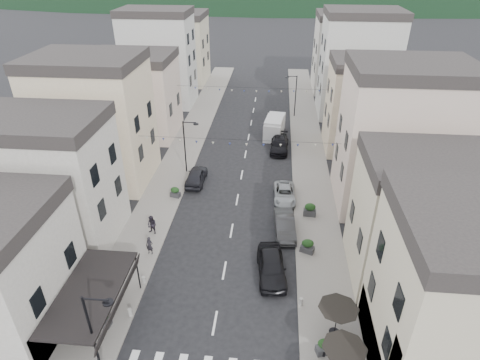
% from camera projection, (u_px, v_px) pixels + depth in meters
% --- Properties ---
extents(sidewalk_left, '(4.00, 76.00, 0.12)m').
position_uv_depth(sidewalk_left, '(186.00, 148.00, 49.41)').
color(sidewalk_left, slate).
rests_on(sidewalk_left, ground).
extents(sidewalk_right, '(4.00, 76.00, 0.12)m').
position_uv_depth(sidewalk_right, '(308.00, 153.00, 48.21)').
color(sidewalk_right, slate).
rests_on(sidewalk_right, ground).
extents(bistro_building, '(10.00, 8.00, 10.00)m').
position_uv_depth(bistro_building, '(479.00, 310.00, 21.08)').
color(bistro_building, '#BFB798').
rests_on(bistro_building, ground).
extents(boutique_awning, '(3.77, 7.50, 3.28)m').
position_uv_depth(boutique_awning, '(94.00, 293.00, 24.63)').
color(boutique_awning, black).
rests_on(boutique_awning, ground).
extents(buildings_row_left, '(10.20, 54.16, 14.00)m').
position_uv_depth(buildings_row_left, '(139.00, 84.00, 51.87)').
color(buildings_row_left, '#AEAA9F').
rests_on(buildings_row_left, ground).
extents(buildings_row_right, '(10.20, 54.16, 14.50)m').
position_uv_depth(buildings_row_right, '(369.00, 92.00, 48.45)').
color(buildings_row_right, '#BFB798').
rests_on(buildings_row_right, ground).
extents(cafe_terrace, '(2.50, 8.10, 2.53)m').
position_uv_depth(cafe_terrace, '(344.00, 351.00, 21.92)').
color(cafe_terrace, black).
rests_on(cafe_terrace, ground).
extents(streetlamp_left_near, '(1.70, 0.56, 6.00)m').
position_uv_depth(streetlamp_left_near, '(95.00, 328.00, 21.65)').
color(streetlamp_left_near, black).
rests_on(streetlamp_left_near, ground).
extents(streetlamp_left_far, '(1.70, 0.56, 6.00)m').
position_uv_depth(streetlamp_left_far, '(187.00, 142.00, 42.29)').
color(streetlamp_left_far, black).
rests_on(streetlamp_left_far, ground).
extents(streetlamp_right_far, '(1.70, 0.56, 6.00)m').
position_uv_depth(streetlamp_right_far, '(294.00, 92.00, 56.83)').
color(streetlamp_right_far, black).
rests_on(streetlamp_right_far, ground).
extents(bollards, '(11.66, 10.26, 0.60)m').
position_uv_depth(bollards, '(213.00, 325.00, 25.84)').
color(bollards, gray).
rests_on(bollards, ground).
extents(bunting_near, '(19.00, 0.28, 0.62)m').
position_uv_depth(bunting_near, '(238.00, 143.00, 37.39)').
color(bunting_near, black).
rests_on(bunting_near, ground).
extents(bunting_far, '(19.00, 0.28, 0.62)m').
position_uv_depth(bunting_far, '(250.00, 90.00, 51.15)').
color(bunting_far, black).
rests_on(bunting_far, ground).
extents(parked_car_a, '(2.59, 5.24, 1.72)m').
position_uv_depth(parked_car_a, '(271.00, 266.00, 29.95)').
color(parked_car_a, black).
rests_on(parked_car_a, ground).
extents(parked_car_b, '(2.04, 4.75, 1.52)m').
position_uv_depth(parked_car_b, '(285.00, 225.00, 34.52)').
color(parked_car_b, '#2D2D2F').
rests_on(parked_car_b, ground).
extents(parked_car_c, '(2.24, 4.59, 1.26)m').
position_uv_depth(parked_car_c, '(284.00, 194.00, 39.15)').
color(parked_car_c, '#979BA0').
rests_on(parked_car_c, ground).
extents(parked_car_d, '(2.32, 5.32, 1.52)m').
position_uv_depth(parked_car_d, '(279.00, 144.00, 48.62)').
color(parked_car_d, black).
rests_on(parked_car_d, ground).
extents(parked_car_e, '(1.88, 4.58, 1.55)m').
position_uv_depth(parked_car_e, '(196.00, 176.00, 41.86)').
color(parked_car_e, black).
rests_on(parked_car_e, ground).
extents(delivery_van, '(2.82, 5.69, 2.62)m').
position_uv_depth(delivery_van, '(274.00, 126.00, 52.13)').
color(delivery_van, silver).
rests_on(delivery_van, ground).
extents(pedestrian_a, '(0.61, 0.43, 1.58)m').
position_uv_depth(pedestrian_a, '(150.00, 246.00, 31.91)').
color(pedestrian_a, black).
rests_on(pedestrian_a, sidewalk_left).
extents(pedestrian_b, '(1.03, 0.91, 1.76)m').
position_uv_depth(pedestrian_b, '(152.00, 225.00, 34.13)').
color(pedestrian_b, black).
rests_on(pedestrian_b, sidewalk_left).
extents(planter_la, '(1.13, 0.70, 1.21)m').
position_uv_depth(planter_la, '(102.00, 319.00, 25.89)').
color(planter_la, '#2F2F32').
rests_on(planter_la, sidewalk_left).
extents(planter_lb, '(1.07, 0.76, 1.09)m').
position_uv_depth(planter_lb, '(175.00, 192.00, 39.38)').
color(planter_lb, '#2D2E30').
rests_on(planter_lb, sidewalk_left).
extents(planter_ra, '(1.12, 0.82, 1.13)m').
position_uv_depth(planter_ra, '(325.00, 347.00, 24.15)').
color(planter_ra, '#333336').
rests_on(planter_ra, sidewalk_right).
extents(planter_rb, '(1.24, 0.97, 1.22)m').
position_uv_depth(planter_rb, '(307.00, 246.00, 32.19)').
color(planter_rb, '#303033').
rests_on(planter_rb, sidewalk_right).
extents(planter_rc, '(1.17, 0.70, 1.27)m').
position_uv_depth(planter_rc, '(310.00, 210.00, 36.60)').
color(planter_rc, '#2F3032').
rests_on(planter_rc, sidewalk_right).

